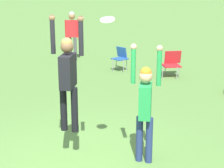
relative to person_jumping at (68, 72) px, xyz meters
name	(u,v)px	position (x,y,z in m)	size (l,w,h in m)	color
ground_plane	(73,168)	(0.23, -0.40, -1.56)	(120.00, 120.00, 0.00)	#56843D
person_jumping	(68,72)	(0.00, 0.00, 0.00)	(0.61, 0.49, 2.01)	black
person_defending	(145,102)	(1.29, 0.24, -0.47)	(0.54, 0.41, 2.07)	navy
frisbee	(107,20)	(0.74, -0.07, 0.91)	(0.23, 0.23, 0.08)	white
camping_chair_1	(121,56)	(-1.09, 6.56, -1.07)	(0.61, 0.66, 0.81)	gray
camping_chair_2	(172,62)	(0.73, 6.32, -1.10)	(0.73, 0.79, 0.82)	gray
person_spectator_near	(72,31)	(-3.38, 7.62, -0.40)	(0.63, 0.40, 1.88)	#4C4C51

